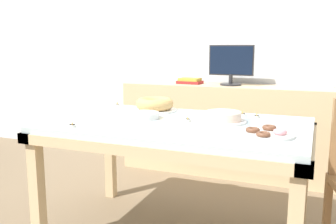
{
  "coord_description": "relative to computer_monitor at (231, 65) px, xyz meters",
  "views": [
    {
      "loc": [
        0.8,
        -2.13,
        1.23
      ],
      "look_at": [
        -0.06,
        -0.0,
        0.83
      ],
      "focal_mm": 40.0,
      "sensor_mm": 36.0,
      "label": 1
    }
  ],
  "objects": [
    {
      "name": "cake_golden_bundt",
      "position": [
        -0.32,
        -1.06,
        -0.24
      ],
      "size": [
        0.32,
        0.32,
        0.09
      ],
      "color": "white",
      "rests_on": "dining_table"
    },
    {
      "name": "tealight_left_edge",
      "position": [
        -0.53,
        -1.75,
        -0.28
      ],
      "size": [
        0.04,
        0.04,
        0.04
      ],
      "color": "silver",
      "rests_on": "dining_table"
    },
    {
      "name": "tealight_right_edge",
      "position": [
        0.41,
        -1.06,
        -0.28
      ],
      "size": [
        0.04,
        0.04,
        0.04
      ],
      "color": "silver",
      "rests_on": "dining_table"
    },
    {
      "name": "sideboard",
      "position": [
        -0.02,
        0.0,
        -0.62
      ],
      "size": [
        2.03,
        0.44,
        0.86
      ],
      "color": "#D1B284",
      "rests_on": "ground"
    },
    {
      "name": "pastry_platter",
      "position": [
        0.54,
        -1.53,
        -0.27
      ],
      "size": [
        0.3,
        0.3,
        0.04
      ],
      "color": "white",
      "rests_on": "dining_table"
    },
    {
      "name": "plate_stack",
      "position": [
        -0.27,
        -1.35,
        -0.27
      ],
      "size": [
        0.21,
        0.21,
        0.04
      ],
      "color": "white",
      "rests_on": "dining_table"
    },
    {
      "name": "book_stack",
      "position": [
        -0.41,
        0.0,
        -0.16
      ],
      "size": [
        0.24,
        0.17,
        0.06
      ],
      "color": "maroon",
      "rests_on": "sideboard"
    },
    {
      "name": "tealight_near_front",
      "position": [
        -0.67,
        -0.98,
        -0.28
      ],
      "size": [
        0.04,
        0.04,
        0.04
      ],
      "color": "silver",
      "rests_on": "dining_table"
    },
    {
      "name": "tealight_centre",
      "position": [
        0.03,
        -1.34,
        -0.28
      ],
      "size": [
        0.04,
        0.04,
        0.04
      ],
      "color": "silver",
      "rests_on": "dining_table"
    },
    {
      "name": "computer_monitor",
      "position": [
        0.0,
        0.0,
        0.0
      ],
      "size": [
        0.42,
        0.2,
        0.38
      ],
      "color": "#262628",
      "rests_on": "sideboard"
    },
    {
      "name": "cake_chocolate_round",
      "position": [
        0.24,
        -1.28,
        -0.26
      ],
      "size": [
        0.29,
        0.29,
        0.07
      ],
      "color": "white",
      "rests_on": "dining_table"
    },
    {
      "name": "tealight_near_cakes",
      "position": [
        0.31,
        -1.02,
        -0.28
      ],
      "size": [
        0.04,
        0.04,
        0.04
      ],
      "color": "silver",
      "rests_on": "dining_table"
    },
    {
      "name": "wall_back",
      "position": [
        -0.02,
        0.3,
        0.25
      ],
      "size": [
        8.0,
        0.1,
        2.6
      ],
      "primitive_type": "cube",
      "color": "silver",
      "rests_on": "ground"
    },
    {
      "name": "dining_table",
      "position": [
        -0.02,
        -1.38,
        -0.38
      ],
      "size": [
        1.61,
        0.99,
        0.77
      ],
      "color": "silver",
      "rests_on": "ground"
    }
  ]
}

